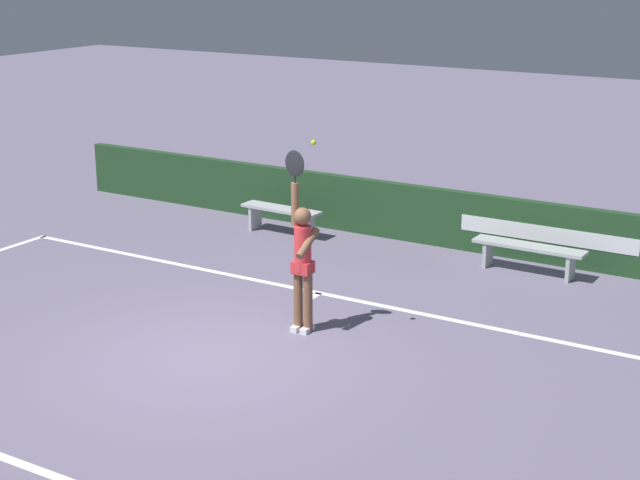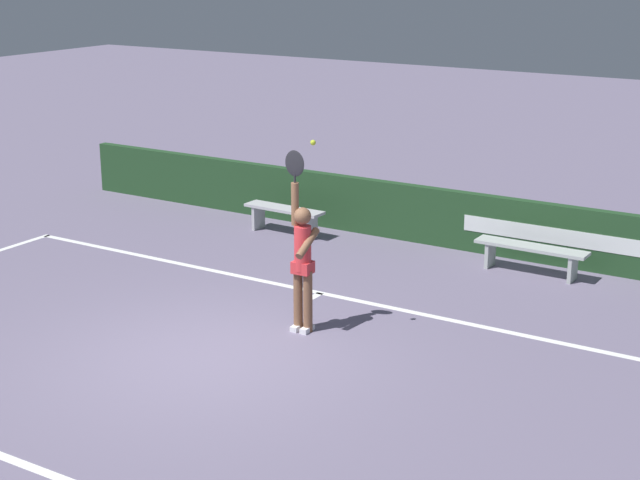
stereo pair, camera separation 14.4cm
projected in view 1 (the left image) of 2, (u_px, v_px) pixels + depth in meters
The scene contains 7 objects.
ground_plane at pixel (206, 357), 12.12m from camera, with size 60.00×60.00×0.00m, color slate.
court_lines at pixel (199, 360), 12.01m from camera, with size 11.51×5.89×0.00m.
back_wall at pixel (413, 213), 16.79m from camera, with size 14.51×0.18×0.99m.
tennis_player at pixel (302, 258), 12.68m from camera, with size 0.43×0.49×2.43m.
tennis_ball at pixel (313, 143), 11.94m from camera, with size 0.07×0.07×0.07m.
courtside_bench_near at pixel (529, 251), 15.16m from camera, with size 1.77×0.39×0.46m.
courtside_bench_far at pixel (281, 214), 17.25m from camera, with size 1.53×0.42×0.48m.
Camera 1 is at (6.98, -8.87, 4.85)m, focal length 54.90 mm.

